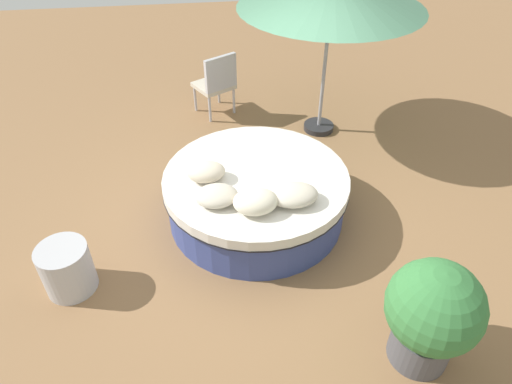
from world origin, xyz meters
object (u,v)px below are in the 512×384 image
throw_pillow_3 (293,195)px  side_table (67,269)px  round_bed (256,195)px  throw_pillow_0 (206,172)px  throw_pillow_2 (255,201)px  patio_chair (217,81)px  throw_pillow_1 (217,196)px  planter (432,313)px

throw_pillow_3 → side_table: size_ratio=0.97×
round_bed → throw_pillow_0: bearing=179.5°
throw_pillow_2 → patio_chair: patio_chair is taller
throw_pillow_1 → throw_pillow_3: throw_pillow_3 is taller
round_bed → throw_pillow_2: 0.69m
throw_pillow_0 → throw_pillow_2: 0.73m
round_bed → side_table: size_ratio=3.97×
patio_chair → throw_pillow_0: bearing=-126.0°
throw_pillow_2 → planter: (1.23, -1.41, -0.10)m
throw_pillow_3 → planter: 1.70m
throw_pillow_0 → planter: bearing=-49.5°
throw_pillow_0 → round_bed: bearing=-0.5°
round_bed → planter: 2.30m
round_bed → patio_chair: 2.44m
side_table → throw_pillow_0: bearing=30.2°
patio_chair → planter: bearing=-101.9°
throw_pillow_1 → patio_chair: patio_chair is taller
throw_pillow_0 → throw_pillow_2: bearing=-51.0°
throw_pillow_0 → side_table: throw_pillow_0 is taller
throw_pillow_1 → throw_pillow_3: (0.77, -0.09, 0.01)m
throw_pillow_1 → planter: planter is taller
side_table → round_bed: bearing=22.7°
throw_pillow_3 → planter: bearing=-60.7°
throw_pillow_0 → throw_pillow_3: throw_pillow_0 is taller
patio_chair → planter: 4.61m
throw_pillow_2 → throw_pillow_3: (0.40, 0.08, -0.02)m
planter → side_table: size_ratio=2.04×
planter → throw_pillow_2: bearing=131.1°
throw_pillow_2 → throw_pillow_3: throw_pillow_2 is taller
throw_pillow_0 → planter: 2.60m
throw_pillow_1 → patio_chair: size_ratio=0.44×
round_bed → planter: (1.15, -1.97, 0.29)m
throw_pillow_1 → throw_pillow_3: size_ratio=0.86×
throw_pillow_2 → side_table: bearing=-172.3°
throw_pillow_1 → side_table: bearing=-164.2°
round_bed → throw_pillow_2: (-0.08, -0.56, 0.40)m
planter → throw_pillow_1: bearing=135.4°
throw_pillow_1 → side_table: (-1.49, -0.42, -0.41)m
throw_pillow_1 → throw_pillow_0: bearing=102.2°
throw_pillow_1 → throw_pillow_2: throw_pillow_2 is taller
throw_pillow_0 → patio_chair: 2.42m
throw_pillow_1 → planter: size_ratio=0.41×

